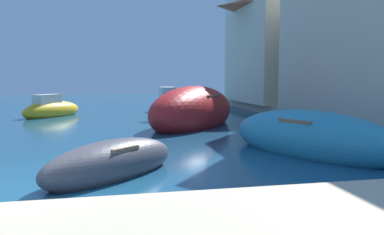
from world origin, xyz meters
TOP-DOWN VIEW (x-y plane):
  - ground at (0.00, 0.00)m, footprint 80.00×80.00m
  - quay_promenade at (4.32, -0.37)m, footprint 44.00×32.00m
  - moored_boat_0 at (5.03, 8.54)m, footprint 5.62×6.30m
  - moored_boat_2 at (-1.50, 13.83)m, footprint 3.15×3.70m
  - moored_boat_5 at (6.88, 2.20)m, footprint 3.69×5.27m
  - moored_boat_6 at (1.74, 0.91)m, footprint 3.23×3.11m
  - moored_boat_8 at (4.94, 15.70)m, footprint 1.59×3.45m
  - waterfront_building_annex at (13.00, 15.57)m, footprint 7.26×7.70m
  - waterfront_building_far at (13.00, 16.60)m, footprint 6.84×7.21m

SIDE VIEW (x-z plane):
  - ground at x=0.00m, z-range 0.00..0.00m
  - quay_promenade at x=4.32m, z-range 0.00..0.50m
  - moored_boat_6 at x=1.74m, z-range -0.22..0.76m
  - moored_boat_2 at x=-1.50m, z-range -0.35..1.05m
  - moored_boat_5 at x=6.88m, z-range -0.34..1.18m
  - moored_boat_8 at x=4.94m, z-range -0.44..1.30m
  - moored_boat_0 at x=5.03m, z-range -0.48..1.69m
  - waterfront_building_annex at x=13.00m, z-range 0.56..7.63m
  - waterfront_building_far at x=13.00m, z-range 0.56..8.91m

